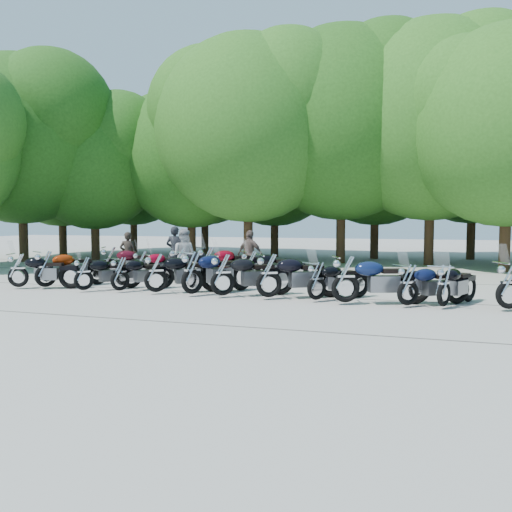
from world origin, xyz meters
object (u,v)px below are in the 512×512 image
(motorcycle_2, at_px, (84,272))
(motorcycle_16, at_px, (179,263))
(motorcycle_6, at_px, (223,273))
(rider_0, at_px, (128,254))
(motorcycle_5, at_px, (192,271))
(motorcycle_7, at_px, (269,274))
(motorcycle_11, at_px, (444,284))
(motorcycle_17, at_px, (207,263))
(motorcycle_15, at_px, (142,264))
(rider_3, at_px, (175,251))
(rider_1, at_px, (183,255))
(motorcycle_18, at_px, (251,266))
(motorcycle_8, at_px, (317,279))
(motorcycle_12, at_px, (510,283))
(motorcycle_3, at_px, (120,272))
(motorcycle_10, at_px, (408,283))
(motorcycle_1, at_px, (45,267))
(rider_2, at_px, (250,255))
(motorcycle_0, at_px, (18,269))
(motorcycle_4, at_px, (156,271))
(motorcycle_9, at_px, (346,277))
(motorcycle_14, at_px, (110,261))

(motorcycle_2, xyz_separation_m, motorcycle_16, (1.79, 2.69, 0.10))
(motorcycle_6, bearing_deg, rider_0, 15.18)
(motorcycle_5, bearing_deg, motorcycle_7, -149.62)
(motorcycle_11, xyz_separation_m, motorcycle_17, (-7.30, 2.71, 0.11))
(motorcycle_15, relative_size, motorcycle_16, 0.88)
(rider_3, bearing_deg, motorcycle_15, 73.01)
(motorcycle_7, distance_m, rider_3, 6.71)
(motorcycle_11, distance_m, rider_1, 8.99)
(rider_0, xyz_separation_m, rider_3, (1.55, 0.73, 0.10))
(motorcycle_15, distance_m, motorcycle_18, 3.95)
(motorcycle_6, xyz_separation_m, motorcycle_18, (-0.11, 2.70, -0.04))
(motorcycle_8, relative_size, motorcycle_18, 0.92)
(motorcycle_12, relative_size, motorcycle_18, 1.04)
(motorcycle_7, bearing_deg, motorcycle_5, 58.01)
(motorcycle_3, relative_size, motorcycle_10, 0.98)
(motorcycle_12, distance_m, rider_0, 12.96)
(motorcycle_11, bearing_deg, motorcycle_3, 24.31)
(motorcycle_1, relative_size, motorcycle_3, 1.13)
(motorcycle_3, height_order, motorcycle_10, motorcycle_10)
(motorcycle_16, height_order, motorcycle_17, motorcycle_17)
(motorcycle_6, xyz_separation_m, motorcycle_7, (1.30, 0.07, 0.02))
(motorcycle_18, xyz_separation_m, rider_2, (-0.64, 1.84, 0.24))
(motorcycle_1, xyz_separation_m, motorcycle_3, (2.60, 0.02, -0.08))
(motorcycle_0, bearing_deg, motorcycle_16, -77.45)
(motorcycle_4, bearing_deg, rider_2, -54.14)
(motorcycle_4, height_order, motorcycle_18, motorcycle_4)
(motorcycle_1, distance_m, rider_2, 6.81)
(motorcycle_1, distance_m, motorcycle_18, 6.33)
(motorcycle_1, distance_m, motorcycle_2, 1.56)
(motorcycle_12, height_order, motorcycle_17, motorcycle_17)
(motorcycle_6, bearing_deg, motorcycle_0, 52.94)
(motorcycle_6, distance_m, motorcycle_10, 4.88)
(motorcycle_17, height_order, rider_3, rider_3)
(motorcycle_9, bearing_deg, motorcycle_7, 60.92)
(motorcycle_2, bearing_deg, motorcycle_6, -142.50)
(motorcycle_10, bearing_deg, motorcycle_15, 32.08)
(motorcycle_17, bearing_deg, motorcycle_16, 56.87)
(motorcycle_0, bearing_deg, motorcycle_11, -110.08)
(motorcycle_5, bearing_deg, motorcycle_17, -46.28)
(motorcycle_15, xyz_separation_m, motorcycle_16, (1.52, -0.19, 0.08))
(rider_1, distance_m, rider_2, 2.38)
(motorcycle_14, height_order, rider_0, rider_0)
(motorcycle_2, distance_m, motorcycle_7, 5.63)
(motorcycle_5, relative_size, motorcycle_12, 1.07)
(motorcycle_3, height_order, motorcycle_18, motorcycle_18)
(motorcycle_3, relative_size, motorcycle_16, 0.86)
(motorcycle_14, distance_m, rider_2, 4.93)
(motorcycle_18, relative_size, rider_2, 1.29)
(motorcycle_6, bearing_deg, motorcycle_9, -131.75)
(motorcycle_17, bearing_deg, motorcycle_0, 76.10)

